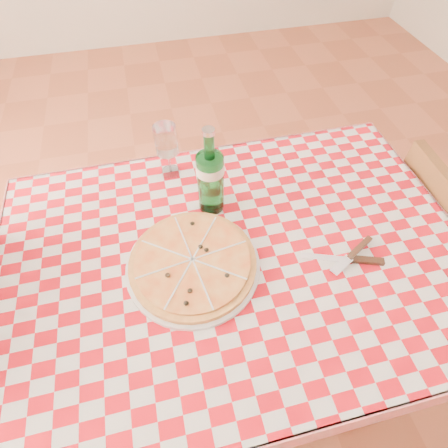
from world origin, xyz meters
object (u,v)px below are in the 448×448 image
object	(u,v)px
pizza_plate	(193,262)
dining_table	(235,271)
chair_near	(426,242)
wine_glass	(168,151)
water_bottle	(210,172)

from	to	relation	value
pizza_plate	dining_table	bearing A→B (deg)	7.63
dining_table	chair_near	size ratio (longest dim) A/B	1.45
dining_table	pizza_plate	world-z (taller)	pizza_plate
chair_near	pizza_plate	xyz separation A→B (m)	(-0.90, -0.07, 0.31)
dining_table	pizza_plate	xyz separation A→B (m)	(-0.12, -0.02, 0.12)
chair_near	wine_glass	bearing A→B (deg)	164.47
wine_glass	pizza_plate	bearing A→B (deg)	-89.10
chair_near	water_bottle	world-z (taller)	water_bottle
dining_table	wine_glass	xyz separation A→B (m)	(-0.13, 0.36, 0.19)
chair_near	pizza_plate	bearing A→B (deg)	-172.28
water_bottle	wine_glass	size ratio (longest dim) A/B	1.57
pizza_plate	water_bottle	world-z (taller)	water_bottle
wine_glass	water_bottle	bearing A→B (deg)	-60.67
pizza_plate	water_bottle	xyz separation A→B (m)	(0.09, 0.20, 0.12)
dining_table	pizza_plate	distance (m)	0.17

